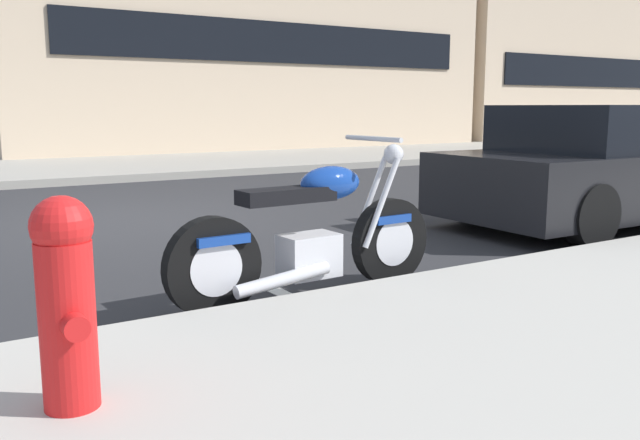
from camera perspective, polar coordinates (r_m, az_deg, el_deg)
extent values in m
plane|color=#28282B|center=(8.28, -15.77, -0.08)|extent=(260.00, 260.00, 0.00)
cube|color=gray|center=(20.33, 12.58, 5.78)|extent=(120.00, 5.00, 0.14)
cube|color=silver|center=(5.10, -4.51, -5.58)|extent=(0.12, 2.20, 0.01)
cylinder|color=black|center=(5.14, 5.94, -1.80)|extent=(0.66, 0.14, 0.65)
cylinder|color=silver|center=(5.14, 5.94, -1.80)|extent=(0.36, 0.14, 0.36)
cylinder|color=black|center=(4.35, -9.06, -3.96)|extent=(0.66, 0.14, 0.65)
cylinder|color=silver|center=(4.35, -9.06, -3.96)|extent=(0.36, 0.14, 0.36)
cube|color=silver|center=(4.71, -0.92, -3.01)|extent=(0.41, 0.28, 0.30)
cube|color=black|center=(4.54, -2.83, 2.10)|extent=(0.69, 0.25, 0.10)
ellipsoid|color=navy|center=(4.73, 0.88, 3.14)|extent=(0.49, 0.26, 0.24)
cube|color=navy|center=(4.33, -8.53, -1.57)|extent=(0.37, 0.19, 0.06)
cube|color=navy|center=(5.09, 5.80, 0.16)|extent=(0.33, 0.17, 0.06)
cylinder|color=silver|center=(5.05, 4.21, 1.64)|extent=(0.34, 0.06, 0.65)
cylinder|color=silver|center=(4.94, 5.22, 1.46)|extent=(0.34, 0.06, 0.65)
cylinder|color=silver|center=(4.93, 4.49, 6.88)|extent=(0.06, 0.62, 0.04)
sphere|color=silver|center=(5.07, 6.24, 5.57)|extent=(0.15, 0.15, 0.15)
cylinder|color=silver|center=(4.46, -3.14, -5.04)|extent=(0.71, 0.12, 0.16)
cube|color=black|center=(8.52, 23.38, 3.16)|extent=(4.28, 1.84, 0.68)
cube|color=black|center=(8.33, 22.90, 7.18)|extent=(2.15, 1.67, 0.51)
cylinder|color=black|center=(10.14, 24.22, 2.92)|extent=(0.62, 0.23, 0.62)
cylinder|color=black|center=(8.01, 12.70, 1.97)|extent=(0.62, 0.23, 0.62)
cylinder|color=black|center=(6.95, 21.94, 0.38)|extent=(0.62, 0.23, 0.62)
cylinder|color=red|center=(2.88, -20.55, -8.36)|extent=(0.22, 0.22, 0.68)
sphere|color=red|center=(2.78, -21.03, -0.49)|extent=(0.24, 0.24, 0.24)
cylinder|color=red|center=(3.00, -21.14, -6.99)|extent=(0.10, 0.08, 0.10)
cylinder|color=red|center=(2.74, -19.98, -8.51)|extent=(0.10, 0.08, 0.10)
cube|color=black|center=(19.19, -3.10, 14.75)|extent=(12.24, 0.06, 1.10)
cube|color=black|center=(28.29, 22.08, 11.52)|extent=(9.55, 0.06, 1.10)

